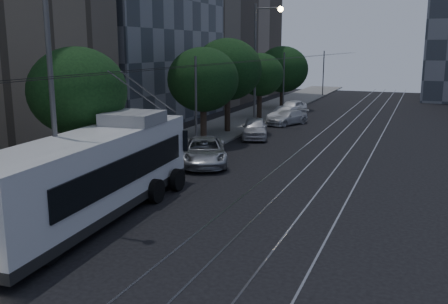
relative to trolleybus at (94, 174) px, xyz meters
name	(u,v)px	position (x,y,z in m)	size (l,w,h in m)	color
ground	(211,216)	(4.10, 1.86, -1.75)	(120.00, 120.00, 0.00)	black
sidewalk	(224,128)	(-3.40, 21.86, -1.68)	(5.00, 90.00, 0.15)	#65625E
tram_rails	(349,137)	(6.60, 21.86, -1.75)	(4.52, 90.00, 0.02)	gray
overhead_wires	(254,87)	(-0.87, 21.86, 1.72)	(2.23, 90.00, 6.00)	black
trolleybus	(94,174)	(0.00, 0.00, 0.00)	(3.63, 12.81, 5.63)	silver
pickup_silver	(204,151)	(0.22, 9.86, -1.01)	(2.47, 5.36, 1.49)	#B2B5BA
car_white_a	(255,128)	(0.28, 18.73, -1.01)	(1.77, 4.39, 1.50)	silver
car_white_b	(287,117)	(0.83, 25.86, -1.14)	(1.72, 4.24, 1.23)	silver
car_white_c	(284,115)	(0.29, 26.92, -1.06)	(1.47, 4.22, 1.39)	silver
car_white_d	(292,108)	(-0.20, 31.36, -0.99)	(1.81, 4.50, 1.53)	white
tree_1	(78,92)	(-2.90, 3.00, 2.82)	(4.42, 4.42, 6.58)	black
tree_2	(203,80)	(-2.40, 15.60, 2.60)	(4.84, 4.84, 6.55)	black
tree_3	(227,70)	(-2.40, 20.09, 3.09)	(5.19, 5.19, 7.20)	black
tree_4	(260,75)	(-2.40, 28.06, 2.30)	(4.31, 4.31, 6.01)	black
tree_5	(283,69)	(-2.40, 35.76, 2.45)	(5.31, 5.31, 6.61)	black
streetlamp_near	(58,50)	(-0.68, -0.76, 4.69)	(2.58, 0.44, 10.78)	#545356
streetlamp_far	(260,53)	(-1.29, 24.53, 4.26)	(2.42, 0.44, 9.98)	#545356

